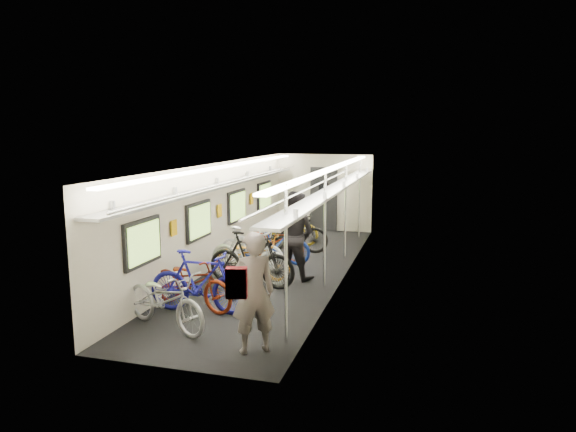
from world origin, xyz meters
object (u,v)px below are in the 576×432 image
Objects in this scene: bicycle_1 at (200,282)px; passenger_mid at (294,235)px; backpack at (236,283)px; passenger_near at (253,293)px; bicycle_0 at (165,299)px.

bicycle_1 is 2.71m from passenger_mid.
bicycle_1 is 2.68m from backpack.
bicycle_1 is 1.92m from passenger_near.
bicycle_1 reaches higher than bicycle_0.
passenger_mid is 4.95× the size of backpack.
bicycle_0 is 0.98× the size of passenger_mid.
passenger_mid reaches higher than bicycle_0.
backpack reaches higher than bicycle_1.
bicycle_0 is at bearing 161.82° from bicycle_1.
backpack is at bearing 61.34° from passenger_near.
bicycle_1 is at bearing 79.50° from passenger_mid.
bicycle_0 is 0.84m from bicycle_1.
bicycle_0 is 1.00× the size of bicycle_1.
passenger_near is at bearing -134.02° from bicycle_1.
bicycle_0 is 2.30m from backpack.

